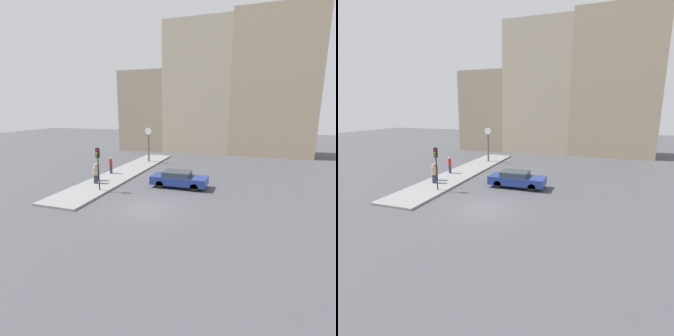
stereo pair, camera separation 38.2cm
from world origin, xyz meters
The scene contains 9 objects.
ground_plane centered at (0.00, 0.00, 0.00)m, with size 120.00×120.00×0.00m, color #47474C.
sidewalk_corner centered at (-6.05, 8.47, 0.08)m, with size 3.45×20.94×0.16m, color gray.
building_row centered at (1.13, 24.78, 8.84)m, with size 28.19×5.00×19.19m.
sedan_car centered at (0.64, 5.36, 0.72)m, with size 4.71×1.87×1.39m.
traffic_light_near centered at (-5.05, 2.16, 2.61)m, with size 0.26×0.24×3.40m.
street_clock centered at (-5.74, 14.29, 2.41)m, with size 0.93×0.31×4.19m.
pedestrian_grey_jacket centered at (-6.82, 4.58, 0.94)m, with size 0.41×0.41×1.60m.
pedestrian_red_top centered at (-7.01, 7.37, 1.01)m, with size 0.32×0.32×1.68m.
pedestrian_tan_coat centered at (-6.44, 3.75, 0.99)m, with size 0.41×0.41×1.68m.
Camera 2 is at (6.76, -15.12, 6.53)m, focal length 28.00 mm.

